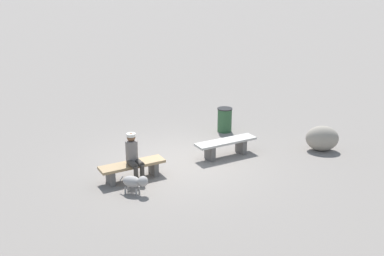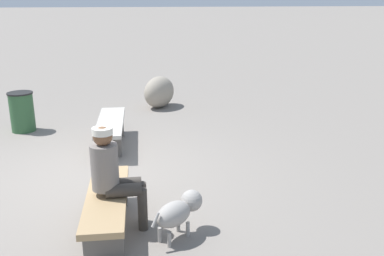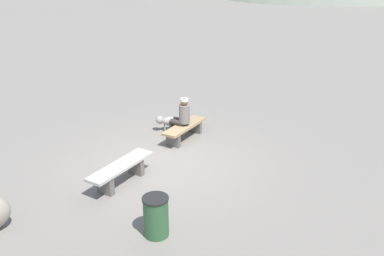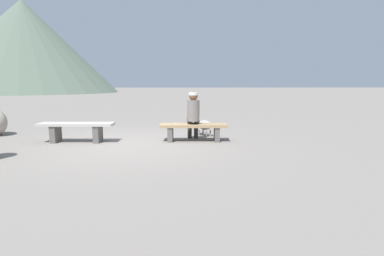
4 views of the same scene
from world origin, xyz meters
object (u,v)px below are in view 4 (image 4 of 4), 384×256
Objects in this scene: bench_left at (76,129)px; seated_person at (193,113)px; dog at (203,124)px; bench_right at (194,129)px.

seated_person is at bearing 4.44° from bench_left.
seated_person reaches higher than dog.
bench_left is 3.27m from dog.
seated_person is 0.85m from dog.
bench_left is 2.97× the size of dog.
bench_left is 2.91m from seated_person.
bench_left is at bearing -177.29° from seated_person.
dog reaches higher than bench_right.
dog is (0.29, 0.70, -0.39)m from seated_person.
bench_left is 1.49× the size of seated_person.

